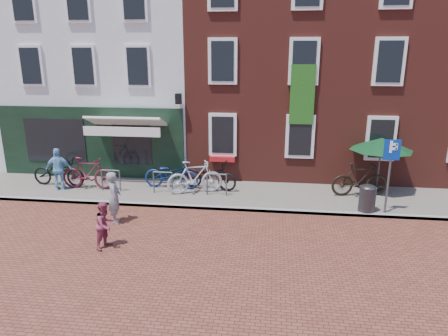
# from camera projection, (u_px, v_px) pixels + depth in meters

# --- Properties ---
(ground) EXTENTS (80.00, 80.00, 0.00)m
(ground) POSITION_uv_depth(u_px,v_px,m) (197.00, 209.00, 13.63)
(ground) COLOR brown
(sidewalk) EXTENTS (24.00, 3.00, 0.10)m
(sidewalk) POSITION_uv_depth(u_px,v_px,m) (231.00, 194.00, 14.93)
(sidewalk) COLOR slate
(sidewalk) RESTS_ON ground
(building_stucco) EXTENTS (8.00, 8.00, 9.00)m
(building_stucco) POSITION_uv_depth(u_px,v_px,m) (122.00, 66.00, 19.65)
(building_stucco) COLOR silver
(building_stucco) RESTS_ON ground
(building_brick_mid) EXTENTS (6.00, 8.00, 10.00)m
(building_brick_mid) POSITION_uv_depth(u_px,v_px,m) (266.00, 55.00, 18.68)
(building_brick_mid) COLOR maroon
(building_brick_mid) RESTS_ON ground
(building_brick_right) EXTENTS (6.00, 8.00, 10.00)m
(building_brick_right) POSITION_uv_depth(u_px,v_px,m) (400.00, 55.00, 17.97)
(building_brick_right) COLOR maroon
(building_brick_right) RESTS_ON ground
(litter_bin) EXTENTS (0.53, 0.53, 0.98)m
(litter_bin) POSITION_uv_depth(u_px,v_px,m) (367.00, 197.00, 13.09)
(litter_bin) COLOR #313133
(litter_bin) RESTS_ON sidewalk
(parking_sign) EXTENTS (0.50, 0.08, 2.43)m
(parking_sign) POSITION_uv_depth(u_px,v_px,m) (390.00, 164.00, 12.64)
(parking_sign) COLOR #4C4C4F
(parking_sign) RESTS_ON sidewalk
(parasol) EXTENTS (2.28, 2.28, 2.14)m
(parasol) POSITION_uv_depth(u_px,v_px,m) (382.00, 142.00, 14.61)
(parasol) COLOR #4C4C4F
(parasol) RESTS_ON sidewalk
(woman) EXTENTS (0.59, 0.70, 1.64)m
(woman) POSITION_uv_depth(u_px,v_px,m) (114.00, 197.00, 12.39)
(woman) COLOR gray
(woman) RESTS_ON ground
(boy) EXTENTS (0.68, 0.77, 1.31)m
(boy) POSITION_uv_depth(u_px,v_px,m) (105.00, 225.00, 10.82)
(boy) COLOR #963750
(boy) RESTS_ON ground
(cafe_person) EXTENTS (1.00, 0.58, 1.61)m
(cafe_person) POSITION_uv_depth(u_px,v_px,m) (59.00, 169.00, 15.08)
(cafe_person) COLOR #77B5DD
(cafe_person) RESTS_ON sidewalk
(bicycle_0) EXTENTS (2.14, 0.82, 1.11)m
(bicycle_0) POSITION_uv_depth(u_px,v_px,m) (59.00, 172.00, 15.63)
(bicycle_0) COLOR black
(bicycle_0) RESTS_ON sidewalk
(bicycle_1) EXTENTS (2.05, 0.59, 1.23)m
(bicycle_1) POSITION_uv_depth(u_px,v_px,m) (88.00, 173.00, 15.25)
(bicycle_1) COLOR #551624
(bicycle_1) RESTS_ON sidewalk
(bicycle_2) EXTENTS (2.15, 0.86, 1.11)m
(bicycle_2) POSITION_uv_depth(u_px,v_px,m) (171.00, 174.00, 15.34)
(bicycle_2) COLOR navy
(bicycle_2) RESTS_ON sidewalk
(bicycle_3) EXTENTS (2.12, 1.24, 1.23)m
(bicycle_3) POSITION_uv_depth(u_px,v_px,m) (195.00, 177.00, 14.75)
(bicycle_3) COLOR #AFB0B2
(bicycle_3) RESTS_ON sidewalk
(bicycle_4) EXTENTS (2.22, 1.19, 1.11)m
(bicycle_4) POSITION_uv_depth(u_px,v_px,m) (210.00, 175.00, 15.21)
(bicycle_4) COLOR black
(bicycle_4) RESTS_ON sidewalk
(bicycle_5) EXTENTS (2.12, 0.90, 1.23)m
(bicycle_5) POSITION_uv_depth(u_px,v_px,m) (360.00, 179.00, 14.48)
(bicycle_5) COLOR black
(bicycle_5) RESTS_ON sidewalk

